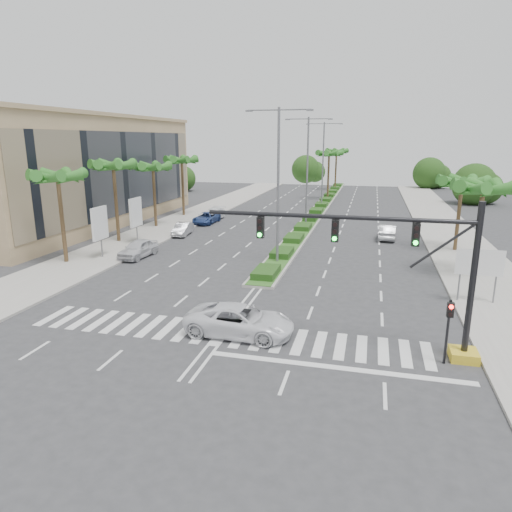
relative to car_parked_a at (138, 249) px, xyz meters
The scene contains 28 objects.
ground 17.69m from the car_parked_a, 48.12° to the right, with size 160.00×160.00×0.00m, color #333335.
footpath_right 27.86m from the car_parked_a, 14.21° to the left, with size 6.00×120.00×0.15m, color gray.
footpath_left 7.67m from the car_parked_a, 116.44° to the left, with size 6.00×120.00×0.15m, color gray.
median 33.96m from the car_parked_a, 69.66° to the left, with size 2.20×75.00×0.20m, color gray.
median_grass 33.96m from the car_parked_a, 69.66° to the left, with size 1.80×75.00×0.04m, color #32581E.
building 19.85m from the car_parked_a, 137.89° to the left, with size 12.00×36.00×12.00m, color tan.
signal_gantry 24.99m from the car_parked_a, 31.99° to the right, with size 12.60×1.20×7.20m.
pedestrian_signal 26.36m from the car_parked_a, 31.71° to the right, with size 0.28×0.36×3.00m.
direction_sign 25.88m from the car_parked_a, 11.55° to the right, with size 2.70×0.11×3.40m.
billboard_near 3.68m from the car_parked_a, 156.70° to the right, with size 0.18×2.10×4.35m.
billboard_far 5.96m from the car_parked_a, 119.17° to the left, with size 0.18×2.10×4.35m.
palm_left_near 8.21m from the car_parked_a, 146.06° to the right, with size 4.57×4.68×7.55m.
palm_left_mid 9.25m from the car_parked_a, 134.18° to the left, with size 4.57×4.68×7.95m.
palm_left_far 14.83m from the car_parked_a, 110.11° to the left, with size 4.57×4.68×7.35m.
palm_left_end 22.22m from the car_parked_a, 102.71° to the left, with size 4.57×4.68×7.75m.
palm_right_near 26.87m from the car_parked_a, ahead, with size 4.57×4.68×7.05m.
palm_right_far 28.22m from the car_parked_a, 18.57° to the left, with size 4.57×4.68×6.75m.
palm_median_a 43.94m from the car_parked_a, 74.25° to the left, with size 4.57×4.68×8.05m.
palm_median_b 58.40m from the car_parked_a, 78.27° to the left, with size 4.57×4.68×8.05m.
streetlight_near 13.29m from the car_parked_a, ahead, with size 5.10×0.25×12.00m.
streetlight_mid 21.43m from the car_parked_a, 54.98° to the left, with size 5.10×0.25×12.00m.
streetlight_far 35.41m from the car_parked_a, 70.23° to the left, with size 5.10×0.25×12.00m.
car_parked_a is the anchor object (origin of this frame).
car_parked_b 9.44m from the car_parked_a, 90.00° to the left, with size 1.37×3.93×1.29m, color #AEADB2.
car_parked_c 16.50m from the car_parked_a, 89.97° to the left, with size 2.16×4.69×1.30m, color navy.
car_parked_d 19.26m from the car_parked_a, 90.00° to the left, with size 1.96×4.83×1.40m, color white.
car_crossing 18.20m from the car_parked_a, 45.73° to the right, with size 2.56×5.54×1.54m, color white.
car_right 24.23m from the car_parked_a, 31.69° to the left, with size 1.56×4.47×1.47m, color #AAAAAE.
Camera 1 is at (7.01, -20.60, 9.71)m, focal length 32.00 mm.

